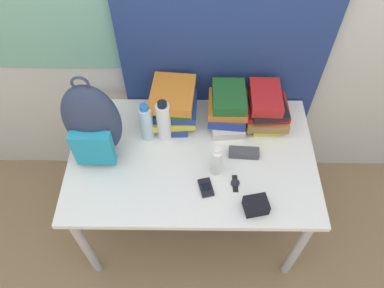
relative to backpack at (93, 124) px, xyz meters
name	(u,v)px	position (x,y,z in m)	size (l,w,h in m)	color
ground_plane	(191,278)	(0.46, -0.41, -0.93)	(12.00, 12.00, 0.00)	#8C704C
wall_back	(192,7)	(0.46, 0.45, 0.32)	(6.00, 0.06, 2.50)	beige
curtain_blue	(227,14)	(0.61, 0.39, 0.32)	(1.05, 0.04, 2.50)	navy
desk	(192,165)	(0.46, -0.02, -0.30)	(1.24, 0.77, 0.72)	silver
backpack	(93,124)	(0.00, 0.00, 0.00)	(0.27, 0.19, 0.50)	#2D3851
book_stack_left	(174,105)	(0.36, 0.22, -0.10)	(0.24, 0.27, 0.22)	navy
book_stack_center	(228,108)	(0.64, 0.21, -0.12)	(0.21, 0.27, 0.20)	silver
book_stack_right	(266,108)	(0.84, 0.21, -0.12)	(0.22, 0.25, 0.20)	yellow
water_bottle	(146,123)	(0.23, 0.10, -0.10)	(0.07, 0.07, 0.24)	silver
sports_bottle	(164,121)	(0.32, 0.10, -0.10)	(0.07, 0.07, 0.25)	white
sunscreen_bottle	(216,161)	(0.58, -0.12, -0.13)	(0.05, 0.05, 0.19)	white
cell_phone	(206,188)	(0.53, -0.21, -0.21)	(0.08, 0.11, 0.02)	black
sunglasses_case	(244,153)	(0.72, -0.02, -0.20)	(0.15, 0.06, 0.04)	#47474C
camera_pouch	(256,205)	(0.75, -0.31, -0.18)	(0.12, 0.10, 0.06)	black
wristwatch	(235,183)	(0.67, -0.18, -0.21)	(0.04, 0.09, 0.01)	black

